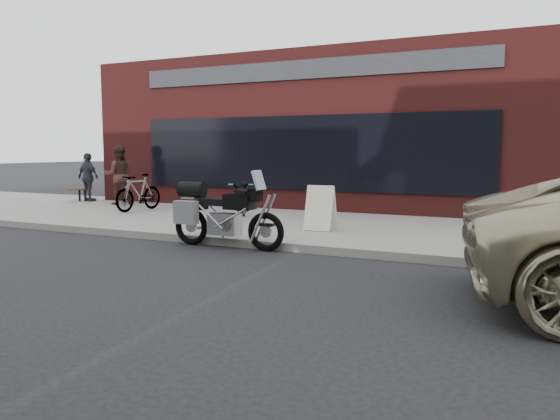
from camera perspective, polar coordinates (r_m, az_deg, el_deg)
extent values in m
plane|color=black|center=(6.25, -14.06, -10.53)|extent=(120.00, 120.00, 0.00)
cube|color=gray|center=(12.33, 7.09, -1.72)|extent=(44.00, 6.00, 0.15)
cube|color=maroon|center=(19.49, 8.12, 7.61)|extent=(14.00, 10.00, 4.50)
cube|color=black|center=(14.76, 2.20, 5.97)|extent=(10.00, 0.08, 2.00)
cube|color=#2B2A2F|center=(14.91, 2.24, 14.45)|extent=(10.00, 0.08, 0.50)
torus|color=black|center=(10.43, -9.25, -1.72)|extent=(0.70, 0.12, 0.70)
torus|color=black|center=(9.65, -1.49, -2.29)|extent=(0.70, 0.12, 0.70)
cube|color=#B7B7BC|center=(10.03, -5.79, -1.45)|extent=(0.58, 0.32, 0.40)
cube|color=black|center=(9.83, -4.24, 0.87)|extent=(0.53, 0.34, 0.27)
cube|color=black|center=(10.09, -6.84, 0.86)|extent=(0.58, 0.30, 0.13)
cube|color=black|center=(10.30, -8.57, 0.48)|extent=(0.32, 0.23, 0.15)
cube|color=black|center=(9.66, -2.62, 1.60)|extent=(0.19, 0.25, 0.23)
cube|color=silver|center=(9.61, -2.24, 3.14)|extent=(0.15, 0.32, 0.35)
cylinder|color=black|center=(9.69, -3.01, 2.04)|extent=(0.04, 0.73, 0.03)
cube|color=#B7B7BC|center=(10.35, -9.16, 1.31)|extent=(0.30, 0.32, 0.03)
cube|color=slate|center=(10.13, -9.80, -0.24)|extent=(0.44, 0.19, 0.42)
cylinder|color=black|center=(10.34, -9.17, 2.12)|extent=(0.51, 0.30, 0.29)
cylinder|color=#B7B7BC|center=(10.40, -7.30, -1.60)|extent=(0.58, 0.09, 0.20)
imported|color=gray|center=(12.95, -3.96, 0.97)|extent=(1.23, 1.75, 0.87)
imported|color=gray|center=(15.16, -14.56, 1.79)|extent=(0.60, 1.68, 0.99)
cube|color=white|center=(11.10, 4.07, 0.19)|extent=(0.58, 0.30, 0.92)
cube|color=white|center=(11.33, 4.48, 0.31)|extent=(0.58, 0.30, 0.92)
cylinder|color=black|center=(18.68, -20.21, 1.47)|extent=(0.06, 0.06, 0.37)
cylinder|color=#472D21|center=(18.66, -20.23, 2.09)|extent=(0.72, 0.72, 0.04)
imported|color=#452A25|center=(17.02, -16.49, 3.53)|extent=(1.09, 1.07, 1.77)
imported|color=#383847|center=(18.42, -19.40, 3.26)|extent=(0.95, 0.50, 1.54)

